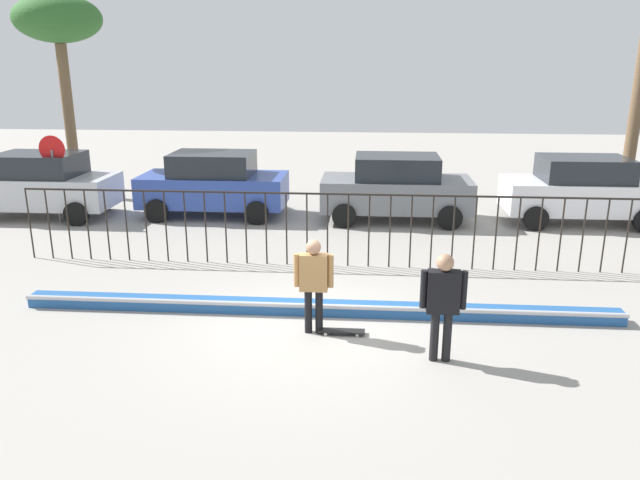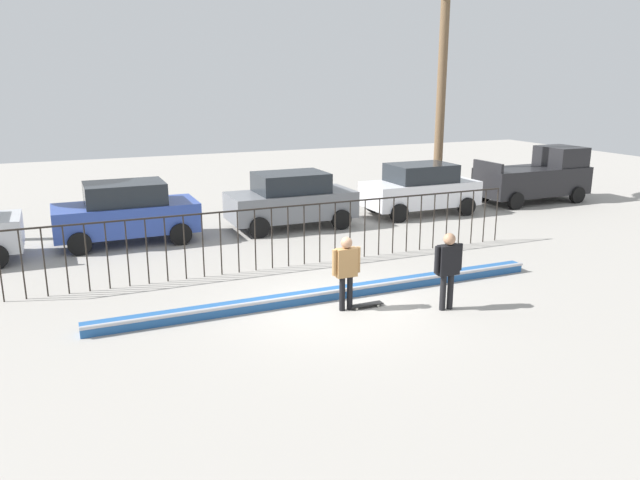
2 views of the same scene
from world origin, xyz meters
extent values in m
plane|color=#9E9991|center=(0.00, 0.00, 0.00)|extent=(60.00, 60.00, 0.00)
cube|color=#235699|center=(0.00, 0.56, 0.11)|extent=(11.00, 0.36, 0.22)
cylinder|color=#B2B2B7|center=(0.00, 0.38, 0.22)|extent=(11.00, 0.09, 0.09)
cylinder|color=black|center=(-6.53, 3.33, 0.85)|extent=(0.04, 0.04, 1.69)
cylinder|color=black|center=(-6.07, 3.33, 0.85)|extent=(0.04, 0.04, 1.69)
cylinder|color=black|center=(-5.60, 3.33, 0.85)|extent=(0.04, 0.04, 1.69)
cylinder|color=black|center=(-5.13, 3.33, 0.85)|extent=(0.04, 0.04, 1.69)
cylinder|color=black|center=(-4.67, 3.33, 0.85)|extent=(0.04, 0.04, 1.69)
cylinder|color=black|center=(-4.20, 3.33, 0.85)|extent=(0.04, 0.04, 1.69)
cylinder|color=black|center=(-3.73, 3.33, 0.85)|extent=(0.04, 0.04, 1.69)
cylinder|color=black|center=(-3.27, 3.33, 0.85)|extent=(0.04, 0.04, 1.69)
cylinder|color=black|center=(-2.80, 3.33, 0.85)|extent=(0.04, 0.04, 1.69)
cylinder|color=black|center=(-2.33, 3.33, 0.85)|extent=(0.04, 0.04, 1.69)
cylinder|color=black|center=(-1.87, 3.33, 0.85)|extent=(0.04, 0.04, 1.69)
cylinder|color=black|center=(-1.40, 3.33, 0.85)|extent=(0.04, 0.04, 1.69)
cylinder|color=black|center=(-0.93, 3.33, 0.85)|extent=(0.04, 0.04, 1.69)
cylinder|color=black|center=(-0.47, 3.33, 0.85)|extent=(0.04, 0.04, 1.69)
cylinder|color=black|center=(0.00, 3.33, 0.85)|extent=(0.04, 0.04, 1.69)
cylinder|color=black|center=(0.47, 3.33, 0.85)|extent=(0.04, 0.04, 1.69)
cylinder|color=black|center=(0.93, 3.33, 0.85)|extent=(0.04, 0.04, 1.69)
cylinder|color=black|center=(1.40, 3.33, 0.85)|extent=(0.04, 0.04, 1.69)
cylinder|color=black|center=(1.87, 3.33, 0.85)|extent=(0.04, 0.04, 1.69)
cylinder|color=black|center=(2.33, 3.33, 0.85)|extent=(0.04, 0.04, 1.69)
cylinder|color=black|center=(2.80, 3.33, 0.85)|extent=(0.04, 0.04, 1.69)
cylinder|color=black|center=(3.27, 3.33, 0.85)|extent=(0.04, 0.04, 1.69)
cylinder|color=black|center=(3.73, 3.33, 0.85)|extent=(0.04, 0.04, 1.69)
cylinder|color=black|center=(4.20, 3.33, 0.85)|extent=(0.04, 0.04, 1.69)
cylinder|color=black|center=(4.67, 3.33, 0.85)|extent=(0.04, 0.04, 1.69)
cylinder|color=black|center=(5.13, 3.33, 0.85)|extent=(0.04, 0.04, 1.69)
cylinder|color=black|center=(5.60, 3.33, 0.85)|extent=(0.04, 0.04, 1.69)
cylinder|color=black|center=(6.07, 3.33, 0.85)|extent=(0.04, 0.04, 1.69)
cylinder|color=black|center=(6.53, 3.33, 0.85)|extent=(0.04, 0.04, 1.69)
cylinder|color=black|center=(7.00, 3.33, 0.85)|extent=(0.04, 0.04, 1.69)
cube|color=black|center=(0.00, 3.33, 1.67)|extent=(14.00, 0.04, 0.04)
cylinder|color=black|center=(-0.08, -0.26, 0.39)|extent=(0.13, 0.13, 0.78)
cylinder|color=black|center=(0.10, -0.26, 0.39)|extent=(0.13, 0.13, 0.78)
cube|color=#A87A47|center=(0.01, -0.26, 1.10)|extent=(0.47, 0.20, 0.64)
sphere|color=#A87A5B|center=(0.01, -0.26, 1.54)|extent=(0.25, 0.25, 0.25)
cylinder|color=#A87A47|center=(-0.28, -0.26, 1.13)|extent=(0.10, 0.10, 0.57)
cylinder|color=#A87A47|center=(0.30, -0.26, 1.13)|extent=(0.10, 0.10, 0.57)
cube|color=black|center=(0.49, -0.30, 0.06)|extent=(0.80, 0.20, 0.02)
cylinder|color=silver|center=(0.76, -0.23, 0.03)|extent=(0.05, 0.03, 0.05)
cylinder|color=silver|center=(0.76, -0.38, 0.03)|extent=(0.05, 0.03, 0.05)
cylinder|color=silver|center=(0.22, -0.23, 0.03)|extent=(0.05, 0.03, 0.05)
cylinder|color=silver|center=(0.22, -0.38, 0.03)|extent=(0.05, 0.03, 0.05)
cylinder|color=black|center=(1.97, -1.12, 0.41)|extent=(0.14, 0.14, 0.81)
cylinder|color=black|center=(2.17, -1.12, 0.41)|extent=(0.14, 0.14, 0.81)
cube|color=black|center=(2.07, -1.12, 1.15)|extent=(0.49, 0.21, 0.67)
sphere|color=#A87A5B|center=(2.07, -1.12, 1.62)|extent=(0.26, 0.26, 0.26)
cylinder|color=black|center=(1.77, -1.12, 1.18)|extent=(0.11, 0.11, 0.60)
cylinder|color=black|center=(2.37, -1.12, 1.18)|extent=(0.11, 0.11, 0.60)
cylinder|color=black|center=(-7.33, 8.15, 0.34)|extent=(0.68, 0.22, 0.68)
cube|color=#2D479E|center=(-3.71, 7.73, 0.79)|extent=(4.30, 1.90, 0.90)
cube|color=#1E2328|center=(-3.71, 7.73, 1.57)|extent=(2.37, 1.71, 0.66)
cylinder|color=black|center=(-2.25, 8.68, 0.34)|extent=(0.68, 0.22, 0.68)
cylinder|color=black|center=(-2.25, 6.78, 0.34)|extent=(0.68, 0.22, 0.68)
cylinder|color=black|center=(-5.18, 8.68, 0.34)|extent=(0.68, 0.22, 0.68)
cylinder|color=black|center=(-5.18, 6.78, 0.34)|extent=(0.68, 0.22, 0.68)
cube|color=slate|center=(1.71, 7.59, 0.79)|extent=(4.30, 1.90, 0.90)
cube|color=#1E2328|center=(1.71, 7.59, 1.57)|extent=(2.37, 1.71, 0.66)
cylinder|color=black|center=(3.17, 8.54, 0.34)|extent=(0.68, 0.22, 0.68)
cylinder|color=black|center=(3.17, 6.64, 0.34)|extent=(0.68, 0.22, 0.68)
cylinder|color=black|center=(0.24, 8.54, 0.34)|extent=(0.68, 0.22, 0.68)
cylinder|color=black|center=(0.24, 6.64, 0.34)|extent=(0.68, 0.22, 0.68)
cube|color=silver|center=(6.97, 7.71, 0.79)|extent=(4.30, 1.90, 0.90)
cube|color=#1E2328|center=(6.97, 7.71, 1.57)|extent=(2.36, 1.71, 0.66)
cylinder|color=black|center=(8.43, 8.66, 0.34)|extent=(0.68, 0.22, 0.68)
cylinder|color=black|center=(8.43, 6.76, 0.34)|extent=(0.68, 0.22, 0.68)
cylinder|color=black|center=(5.50, 8.66, 0.34)|extent=(0.68, 0.22, 0.68)
cylinder|color=black|center=(5.50, 6.76, 0.34)|extent=(0.68, 0.22, 0.68)
cube|color=black|center=(12.47, 7.86, 0.89)|extent=(4.70, 1.90, 1.10)
cube|color=black|center=(13.92, 7.86, 1.84)|extent=(1.50, 1.75, 0.80)
cube|color=black|center=(10.18, 7.86, 1.62)|extent=(0.12, 1.75, 0.36)
cylinder|color=black|center=(14.07, 8.81, 0.34)|extent=(0.68, 0.22, 0.68)
cylinder|color=black|center=(14.07, 6.91, 0.34)|extent=(0.68, 0.22, 0.68)
cylinder|color=black|center=(10.87, 8.81, 0.34)|extent=(0.68, 0.22, 0.68)
cylinder|color=black|center=(10.87, 6.91, 0.34)|extent=(0.68, 0.22, 0.68)
cylinder|color=brown|center=(8.81, 9.34, 4.24)|extent=(0.36, 0.36, 8.47)
camera|label=1|loc=(0.89, -9.89, 4.53)|focal=34.25mm
camera|label=2|loc=(-5.64, -11.83, 4.98)|focal=34.58mm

